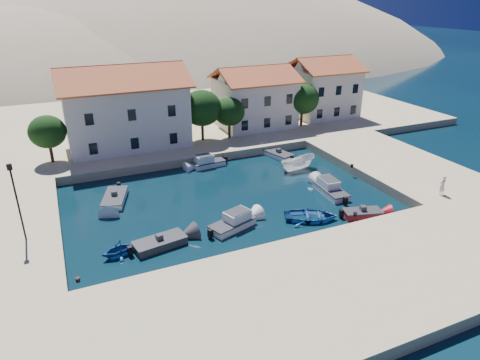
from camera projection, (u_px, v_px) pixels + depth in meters
name	position (u px, v px, depth m)	size (l,w,h in m)	color
ground	(276.00, 252.00, 33.04)	(400.00, 400.00, 0.00)	black
quay_south	(320.00, 292.00, 27.81)	(52.00, 12.00, 1.00)	#C8B789
quay_east	(393.00, 164.00, 48.82)	(11.00, 20.00, 1.00)	#C8B789
quay_west	(7.00, 237.00, 34.17)	(8.00, 20.00, 1.00)	#C8B789
quay_north	(170.00, 121.00, 65.42)	(80.00, 36.00, 1.00)	#C8B789
hills	(161.00, 120.00, 153.65)	(254.00, 176.00, 99.00)	tan
building_left	(125.00, 105.00, 51.90)	(14.70, 9.45, 9.70)	silver
building_mid	(254.00, 96.00, 59.70)	(10.50, 8.40, 8.30)	silver
building_right	(323.00, 86.00, 64.88)	(9.45, 8.40, 8.80)	silver
trees	(213.00, 110.00, 54.11)	(37.30, 5.30, 6.45)	#382314
lamppost	(16.00, 195.00, 31.35)	(0.35, 0.25, 6.22)	black
bollards	(284.00, 211.00, 36.85)	(29.36, 9.56, 0.30)	black
motorboat_grey_sw	(160.00, 243.00, 33.71)	(4.38, 2.50, 1.25)	#333438
cabin_cruiser_south	(232.00, 223.00, 36.22)	(4.46, 3.01, 1.60)	white
rowboat_south	(311.00, 219.00, 37.82)	(3.34, 4.68, 0.97)	navy
motorboat_red_se	(362.00, 214.00, 38.19)	(3.66, 2.39, 1.25)	maroon
cabin_cruiser_east	(331.00, 190.00, 42.43)	(2.09, 4.51, 1.60)	white
boat_east	(297.00, 169.00, 48.54)	(1.67, 4.44, 1.72)	white
motorboat_white_ne	(279.00, 155.00, 52.16)	(2.79, 4.23, 1.25)	white
rowboat_west	(119.00, 255.00, 32.66)	(2.29, 2.66, 1.40)	navy
motorboat_white_west	(115.00, 198.00, 41.04)	(3.21, 4.80, 1.25)	white
cabin_cruiser_north	(209.00, 162.00, 49.29)	(3.89, 1.93, 1.60)	white
pedestrian	(442.00, 185.00, 39.83)	(0.68, 0.45, 1.86)	beige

